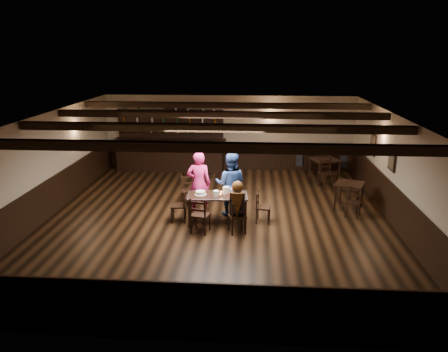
# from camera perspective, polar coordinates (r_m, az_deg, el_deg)

# --- Properties ---
(ground) EXTENTS (10.00, 10.00, 0.00)m
(ground) POSITION_cam_1_polar(r_m,az_deg,el_deg) (11.52, -0.85, -5.63)
(ground) COLOR black
(ground) RESTS_ON ground
(room_shell) EXTENTS (9.02, 10.02, 2.71)m
(room_shell) POSITION_cam_1_polar(r_m,az_deg,el_deg) (11.03, -0.82, 2.88)
(room_shell) COLOR beige
(room_shell) RESTS_ON ground
(dining_table) EXTENTS (1.55, 0.85, 0.75)m
(dining_table) POSITION_cam_1_polar(r_m,az_deg,el_deg) (11.06, -0.86, -2.91)
(dining_table) COLOR black
(dining_table) RESTS_ON ground
(chair_near_left) EXTENTS (0.50, 0.49, 0.91)m
(chair_near_left) POSITION_cam_1_polar(r_m,az_deg,el_deg) (10.49, -3.27, -4.83)
(chair_near_left) COLOR black
(chair_near_left) RESTS_ON ground
(chair_near_right) EXTENTS (0.49, 0.48, 0.84)m
(chair_near_right) POSITION_cam_1_polar(r_m,az_deg,el_deg) (10.48, 1.84, -5.05)
(chair_near_right) COLOR black
(chair_near_right) RESTS_ON ground
(chair_end_left) EXTENTS (0.41, 0.43, 0.85)m
(chair_end_left) POSITION_cam_1_polar(r_m,az_deg,el_deg) (11.28, -5.61, -3.52)
(chair_end_left) COLOR black
(chair_end_left) RESTS_ON ground
(chair_end_right) EXTENTS (0.40, 0.42, 0.80)m
(chair_end_right) POSITION_cam_1_polar(r_m,az_deg,el_deg) (11.23, 4.80, -3.75)
(chair_end_right) COLOR black
(chair_end_right) RESTS_ON ground
(chair_far_pushed) EXTENTS (0.49, 0.48, 0.89)m
(chair_far_pushed) POSITION_cam_1_polar(r_m,az_deg,el_deg) (12.39, -4.71, -1.52)
(chair_far_pushed) COLOR black
(chair_far_pushed) RESTS_ON ground
(woman_pink) EXTENTS (0.65, 0.45, 1.73)m
(woman_pink) POSITION_cam_1_polar(r_m,az_deg,el_deg) (11.58, -3.30, -1.00)
(woman_pink) COLOR #E6298A
(woman_pink) RESTS_ON ground
(man_blue) EXTENTS (0.89, 0.73, 1.71)m
(man_blue) POSITION_cam_1_polar(r_m,az_deg,el_deg) (11.55, 0.84, -1.08)
(man_blue) COLOR navy
(man_blue) RESTS_ON ground
(seated_person) EXTENTS (0.36, 0.54, 0.88)m
(seated_person) POSITION_cam_1_polar(r_m,az_deg,el_deg) (10.40, 1.74, -3.06)
(seated_person) COLOR black
(seated_person) RESTS_ON ground
(cake) EXTENTS (0.30, 0.30, 0.10)m
(cake) POSITION_cam_1_polar(r_m,az_deg,el_deg) (11.06, -3.10, -2.23)
(cake) COLOR white
(cake) RESTS_ON dining_table
(plate_stack_a) EXTENTS (0.15, 0.15, 0.14)m
(plate_stack_a) POSITION_cam_1_polar(r_m,az_deg,el_deg) (10.94, -1.04, -2.26)
(plate_stack_a) COLOR white
(plate_stack_a) RESTS_ON dining_table
(plate_stack_b) EXTENTS (0.16, 0.16, 0.18)m
(plate_stack_b) POSITION_cam_1_polar(r_m,az_deg,el_deg) (11.09, 0.25, -1.88)
(plate_stack_b) COLOR white
(plate_stack_b) RESTS_ON dining_table
(tea_light) EXTENTS (0.05, 0.05, 0.06)m
(tea_light) POSITION_cam_1_polar(r_m,az_deg,el_deg) (11.13, -0.37, -2.18)
(tea_light) COLOR #A5A8AD
(tea_light) RESTS_ON dining_table
(salt_shaker) EXTENTS (0.03, 0.03, 0.08)m
(salt_shaker) POSITION_cam_1_polar(r_m,az_deg,el_deg) (10.96, 1.00, -2.40)
(salt_shaker) COLOR silver
(salt_shaker) RESTS_ON dining_table
(pepper_shaker) EXTENTS (0.04, 0.04, 0.10)m
(pepper_shaker) POSITION_cam_1_polar(r_m,az_deg,el_deg) (10.91, 1.47, -2.42)
(pepper_shaker) COLOR #A5A8AD
(pepper_shaker) RESTS_ON dining_table
(drink_glass) EXTENTS (0.08, 0.08, 0.12)m
(drink_glass) POSITION_cam_1_polar(r_m,az_deg,el_deg) (11.14, 0.93, -1.96)
(drink_glass) COLOR silver
(drink_glass) RESTS_ON dining_table
(menu_red) EXTENTS (0.33, 0.23, 0.00)m
(menu_red) POSITION_cam_1_polar(r_m,az_deg,el_deg) (10.95, 1.49, -2.61)
(menu_red) COLOR maroon
(menu_red) RESTS_ON dining_table
(menu_blue) EXTENTS (0.34, 0.29, 0.00)m
(menu_blue) POSITION_cam_1_polar(r_m,az_deg,el_deg) (11.18, 1.88, -2.21)
(menu_blue) COLOR navy
(menu_blue) RESTS_ON dining_table
(bar_counter) EXTENTS (4.04, 0.70, 2.20)m
(bar_counter) POSITION_cam_1_polar(r_m,az_deg,el_deg) (16.07, -7.02, 3.33)
(bar_counter) COLOR black
(bar_counter) RESTS_ON ground
(back_table_a) EXTENTS (0.96, 0.96, 0.75)m
(back_table_a) POSITION_cam_1_polar(r_m,az_deg,el_deg) (12.51, 16.07, -1.37)
(back_table_a) COLOR black
(back_table_a) RESTS_ON ground
(back_table_b) EXTENTS (1.11, 1.11, 0.75)m
(back_table_b) POSITION_cam_1_polar(r_m,az_deg,el_deg) (14.98, 12.99, 1.79)
(back_table_b) COLOR black
(back_table_b) RESTS_ON ground
(bg_patron_left) EXTENTS (0.30, 0.39, 0.72)m
(bg_patron_left) POSITION_cam_1_polar(r_m,az_deg,el_deg) (15.06, 9.96, 2.71)
(bg_patron_left) COLOR black
(bg_patron_left) RESTS_ON ground
(bg_patron_right) EXTENTS (0.26, 0.38, 0.73)m
(bg_patron_right) POSITION_cam_1_polar(r_m,az_deg,el_deg) (15.27, 15.39, 2.57)
(bg_patron_right) COLOR black
(bg_patron_right) RESTS_ON ground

